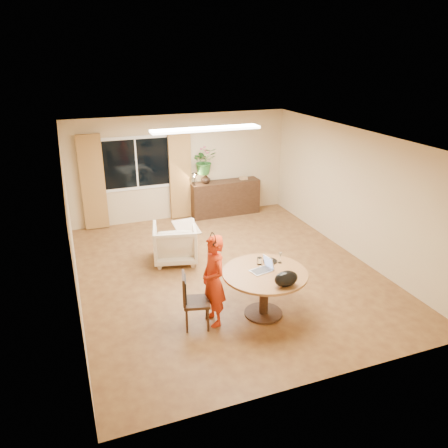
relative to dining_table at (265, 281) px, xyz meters
name	(u,v)px	position (x,y,z in m)	size (l,w,h in m)	color
floor	(227,271)	(-0.03, 1.58, -0.61)	(6.50, 6.50, 0.00)	brown
ceiling	(228,138)	(-0.03, 1.58, 1.99)	(6.50, 6.50, 0.00)	white
wall_back	(181,167)	(-0.03, 4.83, 0.69)	(5.50, 5.50, 0.00)	tan
wall_left	(71,229)	(-2.78, 1.58, 0.69)	(6.50, 6.50, 0.00)	tan
wall_right	(353,193)	(2.72, 1.58, 0.69)	(6.50, 6.50, 0.00)	tan
window	(136,163)	(-1.13, 4.81, 0.89)	(1.70, 0.03, 1.30)	white
curtain_left	(93,183)	(-2.18, 4.74, 0.54)	(0.55, 0.08, 2.25)	brown
curtain_right	(180,175)	(-0.08, 4.74, 0.54)	(0.55, 0.08, 2.25)	brown
ceiling_panel	(206,129)	(-0.03, 2.78, 1.96)	(2.20, 0.35, 0.05)	white
dining_table	(265,281)	(0.00, 0.00, 0.00)	(1.35, 1.35, 0.77)	brown
dining_chair	(197,300)	(-1.11, 0.06, -0.15)	(0.44, 0.40, 0.91)	black
child	(214,281)	(-0.83, 0.08, 0.13)	(0.35, 0.54, 1.47)	red
laptop	(261,265)	(-0.05, 0.05, 0.28)	(0.34, 0.23, 0.23)	#B7B7BC
tumbler	(259,261)	(0.03, 0.27, 0.22)	(0.08, 0.08, 0.12)	white
wine_glass	(280,258)	(0.37, 0.21, 0.26)	(0.06, 0.06, 0.19)	white
pot_lid	(270,261)	(0.23, 0.30, 0.18)	(0.23, 0.23, 0.04)	white
handbag	(286,279)	(0.10, -0.50, 0.29)	(0.37, 0.22, 0.25)	black
armchair	(175,243)	(-0.85, 2.39, -0.21)	(0.84, 0.87, 0.79)	beige
throw	(186,224)	(-0.63, 2.33, 0.20)	(0.45, 0.55, 0.03)	beige
sideboard	(225,198)	(1.05, 4.59, -0.16)	(1.79, 0.44, 0.89)	black
vase	(206,179)	(0.53, 4.59, 0.41)	(0.24, 0.24, 0.25)	black
bouquet	(204,161)	(0.50, 4.59, 0.87)	(0.59, 0.51, 0.66)	#255E23
book_stack	(244,178)	(1.56, 4.59, 0.33)	(0.19, 0.14, 0.08)	#986E4D
desk_lamp	(194,179)	(0.22, 4.54, 0.45)	(0.13, 0.13, 0.32)	black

